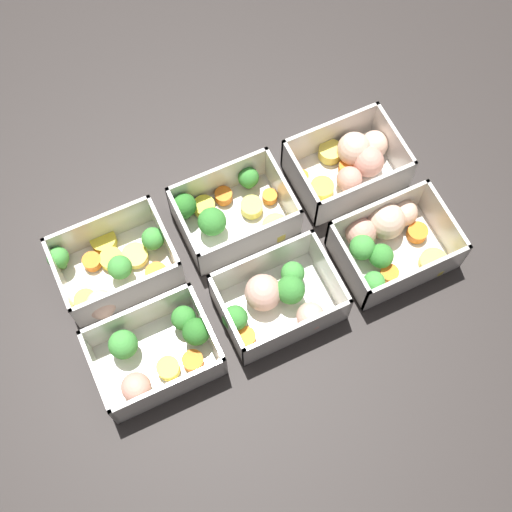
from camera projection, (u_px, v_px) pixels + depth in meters
name	position (u px, v px, depth m)	size (l,w,h in m)	color
ground_plane	(256.00, 263.00, 0.96)	(4.00, 4.00, 0.00)	#282321
container_near_left	(352.00, 162.00, 1.00)	(0.15, 0.11, 0.06)	silver
container_near_center	(229.00, 212.00, 0.96)	(0.15, 0.12, 0.06)	silver
container_near_right	(114.00, 267.00, 0.93)	(0.15, 0.14, 0.06)	silver
container_far_left	(387.00, 240.00, 0.95)	(0.15, 0.14, 0.06)	silver
container_far_center	(277.00, 299.00, 0.91)	(0.15, 0.12, 0.06)	silver
container_far_right	(157.00, 353.00, 0.89)	(0.15, 0.11, 0.06)	silver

